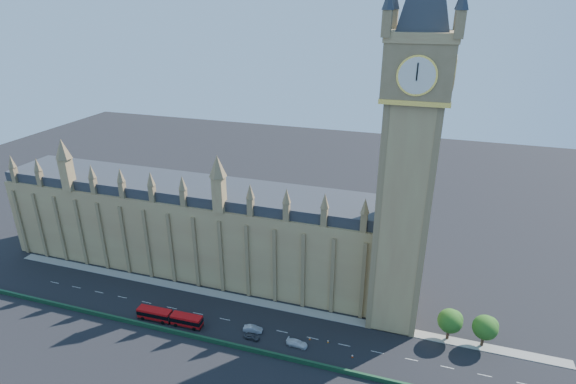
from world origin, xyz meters
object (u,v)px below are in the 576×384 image
(red_bus, at_px, (170,317))
(car_silver, at_px, (253,329))
(car_grey, at_px, (252,337))
(car_white, at_px, (297,343))

(red_bus, xyz_separation_m, car_silver, (22.04, 3.20, -0.82))
(red_bus, height_order, car_grey, red_bus)
(car_silver, bearing_deg, red_bus, 91.74)
(car_silver, relative_size, car_white, 0.93)
(red_bus, bearing_deg, car_silver, 6.80)
(car_silver, bearing_deg, car_grey, -169.95)
(car_grey, bearing_deg, car_silver, 20.04)
(car_grey, xyz_separation_m, car_silver, (-0.79, 2.66, 0.13))
(red_bus, distance_m, car_grey, 22.86)
(red_bus, relative_size, car_grey, 4.64)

